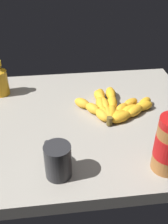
# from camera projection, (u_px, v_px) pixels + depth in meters

# --- Properties ---
(ground_plane) EXTENTS (0.87, 0.70, 0.04)m
(ground_plane) POSITION_uv_depth(u_px,v_px,m) (82.00, 122.00, 0.95)
(ground_plane) COLOR gray
(banana_bunch) EXTENTS (0.31, 0.23, 0.04)m
(banana_bunch) POSITION_uv_depth(u_px,v_px,m) (113.00, 107.00, 0.96)
(banana_bunch) COLOR gold
(banana_bunch) RESTS_ON ground_plane
(coffee_mug) EXTENTS (0.07, 0.10, 0.10)m
(coffee_mug) POSITION_uv_depth(u_px,v_px,m) (58.00, 160.00, 0.70)
(coffee_mug) COLOR #262628
(coffee_mug) RESTS_ON ground_plane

